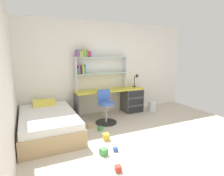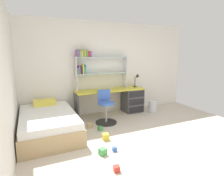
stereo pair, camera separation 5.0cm
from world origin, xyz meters
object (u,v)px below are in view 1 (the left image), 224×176
at_px(toy_block_green_4, 100,129).
at_px(toy_block_blue_3, 115,149).
at_px(waste_bin, 152,107).
at_px(desk, 126,99).
at_px(toy_block_yellow_0, 106,137).
at_px(toy_block_green_5, 104,152).
at_px(swivel_chair, 106,110).
at_px(bed_platform, 48,123).
at_px(desk_lamp, 137,78).
at_px(toy_block_red_2, 118,169).
at_px(bookshelf_hutch, 93,65).
at_px(toy_block_natural_1, 90,125).

bearing_deg(toy_block_green_4, toy_block_blue_3, -95.25).
bearing_deg(toy_block_green_4, waste_bin, 18.02).
distance_m(desk, toy_block_yellow_0, 1.92).
bearing_deg(toy_block_green_5, toy_block_blue_3, 6.08).
distance_m(swivel_chair, toy_block_blue_3, 1.44).
xyz_separation_m(desk, bed_platform, (-2.25, -0.66, -0.16)).
relative_size(desk_lamp, waste_bin, 1.13).
height_order(bed_platform, waste_bin, bed_platform).
xyz_separation_m(waste_bin, toy_block_green_4, (-1.86, -0.61, -0.12)).
xyz_separation_m(bed_platform, toy_block_red_2, (0.76, -1.78, -0.19)).
distance_m(waste_bin, toy_block_yellow_0, 2.21).
xyz_separation_m(waste_bin, toy_block_red_2, (-2.17, -2.09, -0.13)).
height_order(swivel_chair, waste_bin, swivel_chair).
xyz_separation_m(toy_block_red_2, toy_block_green_5, (-0.02, 0.51, 0.01)).
height_order(bookshelf_hutch, toy_block_yellow_0, bookshelf_hutch).
bearing_deg(toy_block_red_2, toy_block_green_4, 78.43).
bearing_deg(toy_block_yellow_0, swivel_chair, 67.41).
bearing_deg(toy_block_blue_3, toy_block_natural_1, 92.88).
bearing_deg(desk_lamp, toy_block_green_5, -133.83).
bearing_deg(bookshelf_hutch, toy_block_green_5, -105.11).
height_order(waste_bin, toy_block_red_2, waste_bin).
xyz_separation_m(bed_platform, toy_block_yellow_0, (1.01, -0.77, -0.18)).
bearing_deg(desk, toy_block_natural_1, -152.36).
xyz_separation_m(bookshelf_hutch, swivel_chair, (0.07, -0.69, -1.06)).
bearing_deg(toy_block_red_2, toy_block_green_5, 91.87).
height_order(bookshelf_hutch, waste_bin, bookshelf_hutch).
distance_m(desk, toy_block_red_2, 2.88).
relative_size(toy_block_natural_1, toy_block_green_4, 1.22).
bearing_deg(toy_block_green_4, toy_block_natural_1, 119.89).
bearing_deg(toy_block_natural_1, toy_block_green_4, -60.11).
relative_size(bed_platform, toy_block_red_2, 21.47).
relative_size(bed_platform, toy_block_yellow_0, 15.09).
relative_size(toy_block_yellow_0, toy_block_natural_1, 1.10).
distance_m(desk_lamp, toy_block_blue_3, 2.70).
height_order(bookshelf_hutch, toy_block_green_5, bookshelf_hutch).
relative_size(swivel_chair, toy_block_blue_3, 11.20).
bearing_deg(toy_block_yellow_0, bed_platform, 142.71).
bearing_deg(bed_platform, waste_bin, 6.06).
bearing_deg(bed_platform, desk_lamp, 14.59).
bearing_deg(toy_block_blue_3, toy_block_yellow_0, 86.84).
distance_m(desk, desk_lamp, 0.68).
height_order(bookshelf_hutch, bed_platform, bookshelf_hutch).
distance_m(toy_block_yellow_0, toy_block_green_5, 0.57).
relative_size(toy_block_yellow_0, toy_block_blue_3, 1.69).
xyz_separation_m(bookshelf_hutch, desk_lamp, (1.32, -0.12, -0.42)).
bearing_deg(swivel_chair, toy_block_green_5, -114.34).
bearing_deg(desk, toy_block_yellow_0, -131.16).
bearing_deg(toy_block_natural_1, waste_bin, 9.84).
bearing_deg(waste_bin, toy_block_blue_3, -141.43).
bearing_deg(toy_block_green_5, bookshelf_hutch, 74.89).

